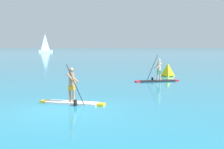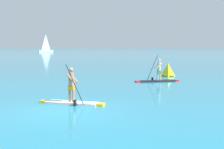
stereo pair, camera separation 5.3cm
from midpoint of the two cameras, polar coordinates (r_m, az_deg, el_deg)
ground at (r=12.88m, az=-9.02°, el=-6.82°), size 440.00×440.00×0.00m
paddleboarder_mid_center at (r=14.24m, az=-7.64°, el=-4.06°), size 3.19×1.08×1.94m
paddleboarder_far_right at (r=22.92m, az=8.52°, el=-0.41°), size 3.36×1.63×2.04m
race_marker_buoy at (r=26.96m, az=10.45°, el=0.76°), size 1.12×1.12×1.13m
sailboat_left_horizon at (r=109.20m, az=-12.52°, el=4.63°), size 5.03×3.59×7.30m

